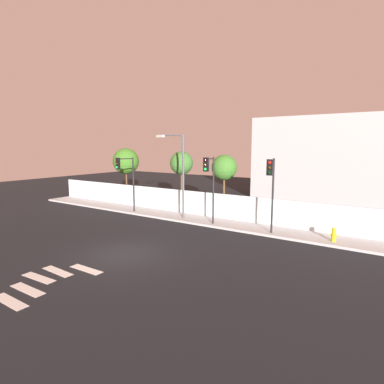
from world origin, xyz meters
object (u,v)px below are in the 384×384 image
Objects in this scene: roadside_tree_midleft at (181,163)px; traffic_light_center at (209,176)px; street_lamp_curbside at (180,169)px; roadside_tree_leftmost at (126,161)px; traffic_light_left at (271,180)px; traffic_light_right at (125,172)px; roadside_tree_midright at (224,168)px; fire_hydrant at (334,234)px.

traffic_light_center is at bearing -37.94° from roadside_tree_midleft.
roadside_tree_leftmost is at bearing 158.61° from street_lamp_curbside.
traffic_light_left reaches higher than traffic_light_right.
street_lamp_curbside reaches higher than traffic_light_left.
traffic_light_center is at bearing -9.80° from street_lamp_curbside.
street_lamp_curbside is at bearing 174.49° from traffic_light_left.
roadside_tree_midleft is (2.55, 4.15, 0.61)m from traffic_light_right.
traffic_light_right is 0.84× the size of roadside_tree_leftmost.
roadside_tree_midright reaches higher than traffic_light_center.
roadside_tree_midleft is at bearing 155.92° from traffic_light_left.
street_lamp_curbside reaches higher than roadside_tree_midright.
traffic_light_center is at bearing 177.32° from traffic_light_left.
traffic_light_right is at bearing -172.88° from street_lamp_curbside.
traffic_light_center is at bearing -18.78° from roadside_tree_leftmost.
roadside_tree_midright reaches higher than traffic_light_left.
traffic_light_left is at bearing -0.32° from traffic_light_right.
traffic_light_left is at bearing -162.55° from fire_hydrant.
street_lamp_curbside is 1.22× the size of roadside_tree_midleft.
traffic_light_center is 7.70m from traffic_light_right.
traffic_light_center is 0.87× the size of roadside_tree_leftmost.
fire_hydrant is at bearing -9.21° from roadside_tree_leftmost.
roadside_tree_midleft is at bearing 123.86° from street_lamp_curbside.
traffic_light_center is 4.15m from roadside_tree_midright.
roadside_tree_leftmost reaches higher than traffic_light_left.
roadside_tree_midleft reaches higher than fire_hydrant.
traffic_light_left is 0.91× the size of roadside_tree_midleft.
street_lamp_curbside is (-7.06, 0.68, 0.34)m from traffic_light_left.
traffic_light_left is 16.64m from roadside_tree_leftmost.
traffic_light_left is 0.75× the size of street_lamp_curbside.
roadside_tree_midright is at bearing 104.29° from traffic_light_center.
fire_hydrant is at bearing -13.84° from roadside_tree_midleft.
street_lamp_curbside is at bearing 170.20° from traffic_light_center.
traffic_light_center is 0.91× the size of roadside_tree_midleft.
traffic_light_right is 4.91m from roadside_tree_midleft.
street_lamp_curbside reaches higher than traffic_light_right.
roadside_tree_leftmost is 10.79m from roadside_tree_midright.
street_lamp_curbside reaches higher than roadside_tree_midleft.
roadside_tree_midright is (1.76, 3.54, -0.08)m from street_lamp_curbside.
traffic_light_right is (-11.98, 0.07, -0.12)m from traffic_light_left.
roadside_tree_midleft is (6.65, -0.00, -0.00)m from roadside_tree_leftmost.
roadside_tree_leftmost is (-16.09, 4.22, 0.49)m from traffic_light_left.
traffic_light_left is 1.04× the size of traffic_light_right.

